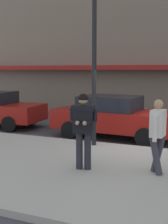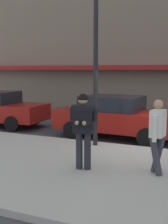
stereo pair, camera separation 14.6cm
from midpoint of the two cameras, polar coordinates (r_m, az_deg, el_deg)
ground_plane at (r=10.10m, az=11.18°, el=-6.67°), size 80.00×80.00×0.00m
sidewalk at (r=7.22m, az=13.83°, el=-12.07°), size 32.00×5.30×0.14m
parked_sedan_mid at (r=11.44m, az=6.20°, el=-0.83°), size 4.61×2.16×1.54m
man_texting_on_phone at (r=7.28m, az=0.44°, el=-2.04°), size 0.64×0.63×1.81m
pedestrian_in_light_coat at (r=7.19m, az=13.88°, el=-3.57°), size 0.35×0.60×1.70m
street_lamp_post at (r=9.60m, az=2.60°, el=11.63°), size 0.36×0.36×4.88m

